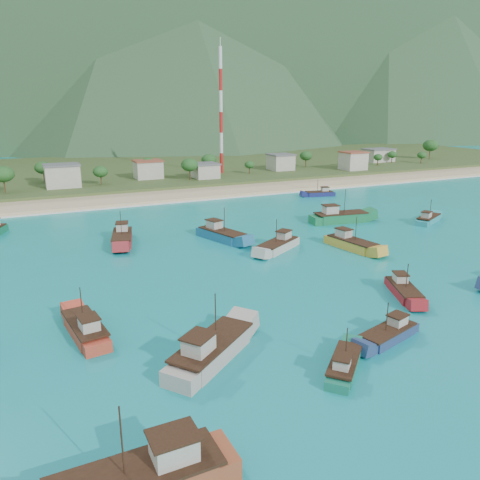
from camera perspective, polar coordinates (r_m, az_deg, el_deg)
name	(u,v)px	position (r m, az deg, el deg)	size (l,w,h in m)	color
ground	(328,284)	(72.74, 10.70, -5.26)	(600.00, 600.00, 0.00)	#0B7E80
beach	(175,196)	(142.07, -7.98, 5.36)	(400.00, 18.00, 1.20)	beige
land	(131,171)	(200.56, -13.16, 8.22)	(400.00, 110.00, 2.40)	#385123
surf_line	(185,202)	(133.17, -6.78, 4.68)	(400.00, 2.50, 0.08)	white
mountains	(32,4)	(466.13, -24.04, 24.83)	(1520.00, 440.00, 260.00)	slate
village	(174,169)	(166.61, -8.05, 8.55)	(216.58, 28.05, 7.22)	beige
vegetation	(137,170)	(162.61, -12.46, 8.38)	(274.53, 25.94, 9.23)	#235623
radio_tower	(221,112)	(176.21, -2.33, 15.34)	(1.20, 1.20, 44.36)	red
boat_2	(344,366)	(50.57, 12.56, -14.81)	(7.75, 7.50, 4.92)	#156F55
boat_8	(351,244)	(90.83, 13.41, -0.53)	(5.15, 11.77, 6.72)	gold
boat_9	(122,239)	(94.91, -14.16, 0.17)	(6.18, 12.39, 7.03)	maroon
boat_12	(211,351)	(51.12, -3.54, -13.41)	(12.61, 10.95, 7.66)	#A9A298
boat_13	(428,220)	(116.57, 21.96, 2.29)	(9.93, 6.89, 5.72)	teal
boat_15	(403,291)	(71.04, 19.31, -5.94)	(6.20, 9.49, 5.42)	maroon
boat_17	(86,330)	(58.77, -18.29, -10.39)	(4.55, 10.92, 6.26)	#BE3E29
boat_19	(221,235)	(94.27, -2.28, 0.58)	(7.19, 12.72, 7.21)	#216792
boat_20	(340,218)	(110.73, 12.06, 2.67)	(14.17, 5.95, 8.12)	#167041
boat_21	(319,194)	(142.40, 9.66, 5.54)	(9.35, 4.56, 5.31)	navy
boat_23	(278,246)	(87.73, 4.70, -0.74)	(11.13, 8.49, 6.52)	beige
boat_27	(389,335)	(57.80, 17.65, -11.00)	(9.29, 4.93, 5.26)	navy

